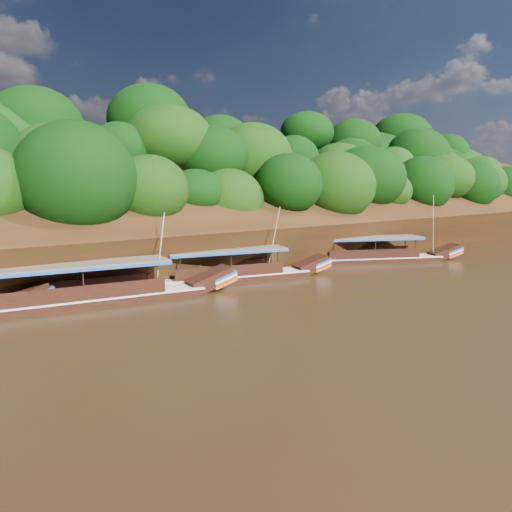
# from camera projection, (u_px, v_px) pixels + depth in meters

# --- Properties ---
(ground) EXTENTS (160.00, 160.00, 0.00)m
(ground) POSITION_uv_depth(u_px,v_px,m) (338.00, 296.00, 32.84)
(ground) COLOR black
(ground) RESTS_ON ground
(riverbank) EXTENTS (120.00, 30.06, 19.40)m
(riverbank) POSITION_uv_depth(u_px,v_px,m) (176.00, 237.00, 50.62)
(riverbank) COLOR black
(riverbank) RESTS_ON ground
(boat_0) EXTENTS (13.91, 7.85, 6.66)m
(boat_0) POSITION_uv_depth(u_px,v_px,m) (386.00, 256.00, 46.93)
(boat_0) COLOR black
(boat_0) RESTS_ON ground
(boat_1) EXTENTS (14.10, 4.93, 6.03)m
(boat_1) POSITION_uv_depth(u_px,v_px,m) (244.00, 272.00, 38.38)
(boat_1) COLOR black
(boat_1) RESTS_ON ground
(boat_2) EXTENTS (16.40, 4.23, 5.94)m
(boat_2) POSITION_uv_depth(u_px,v_px,m) (109.00, 293.00, 31.23)
(boat_2) COLOR black
(boat_2) RESTS_ON ground
(reeds) EXTENTS (47.51, 2.53, 2.16)m
(reeds) POSITION_uv_depth(u_px,v_px,m) (215.00, 268.00, 38.17)
(reeds) COLOR #2D6C1B
(reeds) RESTS_ON ground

